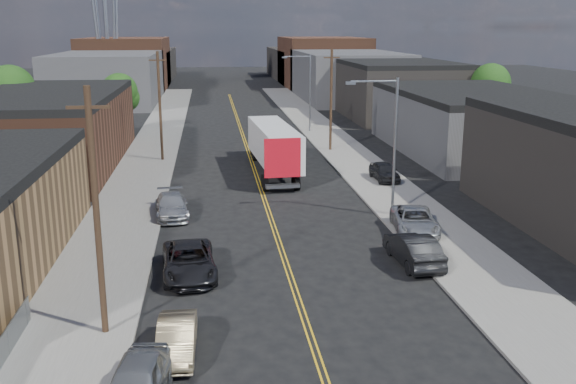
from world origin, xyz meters
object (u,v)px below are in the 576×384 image
object	(u,v)px
semi_truck	(272,144)
car_left_a	(136,384)
car_right_lot_c	(384,171)
car_right_oncoming	(413,249)
car_right_lot_a	(415,221)
car_left_d	(172,206)
car_left_b	(176,338)
car_left_c	(189,261)

from	to	relation	value
semi_truck	car_left_a	bearing A→B (deg)	-106.48
semi_truck	car_right_lot_c	distance (m)	10.09
car_right_oncoming	car_right_lot_a	size ratio (longest dim) A/B	0.95
car_left_d	car_right_oncoming	world-z (taller)	car_right_oncoming
car_left_a	car_left_d	xyz separation A→B (m)	(0.00, 21.90, -0.05)
car_left_b	car_right_oncoming	xyz separation A→B (m)	(11.86, 8.21, 0.16)
car_left_d	car_right_oncoming	bearing A→B (deg)	-43.87
car_left_d	car_left_b	bearing A→B (deg)	-91.71
car_left_a	car_left_b	bearing A→B (deg)	77.68
car_right_oncoming	car_right_lot_c	distance (m)	18.48
car_left_b	car_left_c	distance (m)	8.01
car_left_c	car_left_d	size ratio (longest dim) A/B	1.10
car_left_b	car_right_lot_c	distance (m)	30.48
semi_truck	car_left_d	size ratio (longest dim) A/B	3.19
car_right_lot_a	car_right_lot_c	size ratio (longest dim) A/B	1.24
car_right_oncoming	car_left_b	bearing A→B (deg)	31.81
car_left_c	car_right_lot_a	bearing A→B (deg)	16.55
car_left_a	semi_truck	bearing A→B (deg)	83.98
car_right_oncoming	car_right_lot_c	size ratio (longest dim) A/B	1.18
car_left_a	car_right_oncoming	distance (m)	17.36
semi_truck	car_left_b	xyz separation A→B (m)	(-6.76, -31.56, -1.71)
car_left_c	car_left_b	bearing A→B (deg)	-95.93
semi_truck	car_left_a	distance (m)	35.77
car_right_lot_c	car_left_d	bearing A→B (deg)	-156.31
car_left_d	car_right_lot_c	xyz separation A→B (m)	(16.42, 7.76, 0.14)
semi_truck	car_left_b	size ratio (longest dim) A/B	3.98
car_left_b	car_right_lot_a	world-z (taller)	car_right_lot_a
car_left_b	car_left_d	distance (m)	18.65
car_left_d	car_right_oncoming	distance (m)	16.65
car_left_b	car_left_c	bearing A→B (deg)	89.35
car_right_lot_a	car_left_b	bearing A→B (deg)	-127.40
car_left_c	car_right_lot_c	xyz separation A→B (m)	(15.02, 18.37, 0.10)
car_left_a	car_right_lot_c	distance (m)	33.90
car_left_a	car_left_c	distance (m)	11.38
semi_truck	car_right_oncoming	world-z (taller)	semi_truck
car_left_a	car_right_lot_c	xyz separation A→B (m)	(16.42, 29.66, 0.09)
car_left_c	car_left_d	distance (m)	10.71
car_left_a	car_left_c	world-z (taller)	car_left_a
car_right_lot_a	car_left_a	bearing A→B (deg)	-123.25
car_left_a	car_right_oncoming	bearing A→B (deg)	48.25
semi_truck	car_left_c	world-z (taller)	semi_truck
car_right_lot_c	car_right_oncoming	bearing A→B (deg)	-102.26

